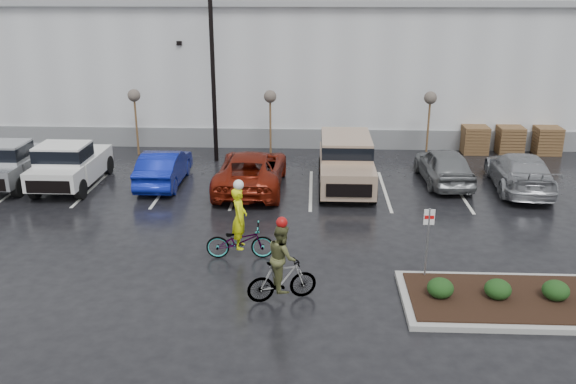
{
  "coord_description": "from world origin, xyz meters",
  "views": [
    {
      "loc": [
        0.61,
        -15.51,
        8.12
      ],
      "look_at": [
        -0.25,
        3.97,
        1.3
      ],
      "focal_mm": 38.0,
      "sensor_mm": 36.0,
      "label": 1
    }
  ],
  "objects_px": {
    "fire_lane_sign": "(428,235)",
    "car_grey": "(444,166)",
    "lamppost": "(212,38)",
    "sapling_west": "(134,99)",
    "pickup_silver": "(15,160)",
    "pallet_stack_b": "(510,140)",
    "sapling_east": "(430,101)",
    "pickup_white": "(73,162)",
    "suv_tan": "(346,164)",
    "sapling_mid": "(270,100)",
    "cyclist_olive": "(282,270)",
    "pallet_stack_a": "(475,139)",
    "car_far_silver": "(520,171)",
    "car_red": "(251,170)",
    "pallet_stack_c": "(547,140)",
    "car_blue": "(164,167)",
    "cyclist_hivis": "(240,234)"
  },
  "relations": [
    {
      "from": "lamppost",
      "to": "pickup_white",
      "type": "bearing_deg",
      "value": -145.4
    },
    {
      "from": "car_blue",
      "to": "car_red",
      "type": "height_order",
      "value": "car_red"
    },
    {
      "from": "sapling_west",
      "to": "pallet_stack_a",
      "type": "relative_size",
      "value": 2.37
    },
    {
      "from": "car_far_silver",
      "to": "pallet_stack_c",
      "type": "bearing_deg",
      "value": -113.73
    },
    {
      "from": "pallet_stack_a",
      "to": "suv_tan",
      "type": "relative_size",
      "value": 0.26
    },
    {
      "from": "sapling_mid",
      "to": "pallet_stack_b",
      "type": "bearing_deg",
      "value": 4.89
    },
    {
      "from": "sapling_west",
      "to": "pallet_stack_a",
      "type": "bearing_deg",
      "value": 3.47
    },
    {
      "from": "pickup_silver",
      "to": "car_far_silver",
      "type": "height_order",
      "value": "pickup_silver"
    },
    {
      "from": "fire_lane_sign",
      "to": "pallet_stack_c",
      "type": "bearing_deg",
      "value": 59.28
    },
    {
      "from": "sapling_east",
      "to": "car_blue",
      "type": "distance_m",
      "value": 12.63
    },
    {
      "from": "car_blue",
      "to": "lamppost",
      "type": "bearing_deg",
      "value": -115.15
    },
    {
      "from": "sapling_mid",
      "to": "car_blue",
      "type": "xyz_separation_m",
      "value": [
        -4.13,
        -4.5,
        -2.0
      ]
    },
    {
      "from": "pickup_white",
      "to": "lamppost",
      "type": "bearing_deg",
      "value": 34.6
    },
    {
      "from": "fire_lane_sign",
      "to": "pickup_silver",
      "type": "height_order",
      "value": "fire_lane_sign"
    },
    {
      "from": "lamppost",
      "to": "sapling_west",
      "type": "bearing_deg",
      "value": 165.96
    },
    {
      "from": "pallet_stack_a",
      "to": "pallet_stack_b",
      "type": "bearing_deg",
      "value": 0.0
    },
    {
      "from": "lamppost",
      "to": "car_red",
      "type": "xyz_separation_m",
      "value": [
        2.06,
        -3.92,
        -4.9
      ]
    },
    {
      "from": "sapling_east",
      "to": "pallet_stack_a",
      "type": "distance_m",
      "value": 3.39
    },
    {
      "from": "lamppost",
      "to": "sapling_west",
      "type": "xyz_separation_m",
      "value": [
        -4.0,
        1.0,
        -2.96
      ]
    },
    {
      "from": "sapling_mid",
      "to": "pallet_stack_c",
      "type": "distance_m",
      "value": 13.69
    },
    {
      "from": "suv_tan",
      "to": "car_far_silver",
      "type": "relative_size",
      "value": 0.99
    },
    {
      "from": "sapling_mid",
      "to": "cyclist_hivis",
      "type": "distance_m",
      "value": 11.67
    },
    {
      "from": "lamppost",
      "to": "pickup_white",
      "type": "xyz_separation_m",
      "value": [
        -5.36,
        -3.7,
        -4.71
      ]
    },
    {
      "from": "pallet_stack_b",
      "to": "pickup_silver",
      "type": "distance_m",
      "value": 22.8
    },
    {
      "from": "sapling_mid",
      "to": "car_far_silver",
      "type": "bearing_deg",
      "value": -23.23
    },
    {
      "from": "pallet_stack_a",
      "to": "car_blue",
      "type": "bearing_deg",
      "value": -158.72
    },
    {
      "from": "sapling_east",
      "to": "pallet_stack_a",
      "type": "relative_size",
      "value": 2.37
    },
    {
      "from": "pallet_stack_b",
      "to": "cyclist_olive",
      "type": "xyz_separation_m",
      "value": [
        -10.39,
        -15.05,
        0.19
      ]
    },
    {
      "from": "pallet_stack_a",
      "to": "fire_lane_sign",
      "type": "relative_size",
      "value": 0.61
    },
    {
      "from": "sapling_west",
      "to": "pallet_stack_b",
      "type": "height_order",
      "value": "sapling_west"
    },
    {
      "from": "pickup_silver",
      "to": "pallet_stack_b",
      "type": "bearing_deg",
      "value": 14.12
    },
    {
      "from": "pallet_stack_b",
      "to": "sapling_west",
      "type": "bearing_deg",
      "value": -176.86
    },
    {
      "from": "sapling_east",
      "to": "car_grey",
      "type": "relative_size",
      "value": 0.72
    },
    {
      "from": "car_blue",
      "to": "pickup_white",
      "type": "bearing_deg",
      "value": 2.8
    },
    {
      "from": "fire_lane_sign",
      "to": "car_grey",
      "type": "xyz_separation_m",
      "value": [
        2.25,
        8.97,
        -0.65
      ]
    },
    {
      "from": "suv_tan",
      "to": "sapling_mid",
      "type": "bearing_deg",
      "value": 126.21
    },
    {
      "from": "car_grey",
      "to": "sapling_east",
      "type": "bearing_deg",
      "value": -92.52
    },
    {
      "from": "car_red",
      "to": "car_grey",
      "type": "distance_m",
      "value": 8.06
    },
    {
      "from": "sapling_east",
      "to": "pickup_white",
      "type": "xyz_separation_m",
      "value": [
        -15.36,
        -4.7,
        -1.75
      ]
    },
    {
      "from": "car_grey",
      "to": "cyclist_hivis",
      "type": "bearing_deg",
      "value": 41.69
    },
    {
      "from": "pallet_stack_a",
      "to": "pallet_stack_c",
      "type": "relative_size",
      "value": 1.0
    },
    {
      "from": "sapling_west",
      "to": "fire_lane_sign",
      "type": "distance_m",
      "value": 17.46
    },
    {
      "from": "sapling_west",
      "to": "pickup_white",
      "type": "xyz_separation_m",
      "value": [
        -1.36,
        -4.7,
        -1.75
      ]
    },
    {
      "from": "sapling_east",
      "to": "car_grey",
      "type": "xyz_separation_m",
      "value": [
        0.05,
        -3.83,
        -1.97
      ]
    },
    {
      "from": "car_grey",
      "to": "car_blue",
      "type": "bearing_deg",
      "value": -0.02
    },
    {
      "from": "pallet_stack_a",
      "to": "cyclist_olive",
      "type": "relative_size",
      "value": 0.57
    },
    {
      "from": "fire_lane_sign",
      "to": "cyclist_olive",
      "type": "height_order",
      "value": "cyclist_olive"
    },
    {
      "from": "pickup_silver",
      "to": "pickup_white",
      "type": "distance_m",
      "value": 2.55
    },
    {
      "from": "pickup_silver",
      "to": "suv_tan",
      "type": "relative_size",
      "value": 1.02
    },
    {
      "from": "lamppost",
      "to": "sapling_east",
      "type": "height_order",
      "value": "lamppost"
    }
  ]
}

